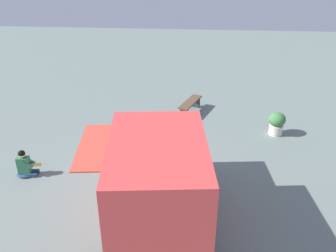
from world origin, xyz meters
The scene contains 6 objects.
ground_plane centered at (0.00, 0.00, 0.00)m, with size 40.00×40.00×0.00m, color slate.
food_truck centered at (1.80, 0.31, 1.22)m, with size 4.82×3.00×2.57m.
person_customer centered at (0.11, -3.88, 0.34)m, with size 0.48×0.79×0.86m.
planter_flowering_near centered at (-2.64, -1.07, 0.43)m, with size 0.60×0.60×0.81m.
planter_flowering_far centered at (-3.11, 4.14, 0.47)m, with size 0.61×0.61×0.86m.
plaza_bench centered at (-4.74, 0.98, 0.37)m, with size 1.59×0.95×0.50m.
Camera 1 is at (9.14, 1.11, 6.51)m, focal length 39.65 mm.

